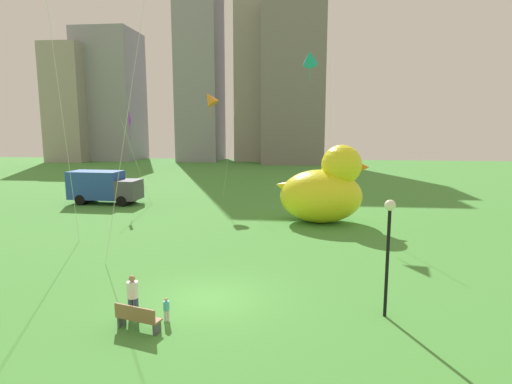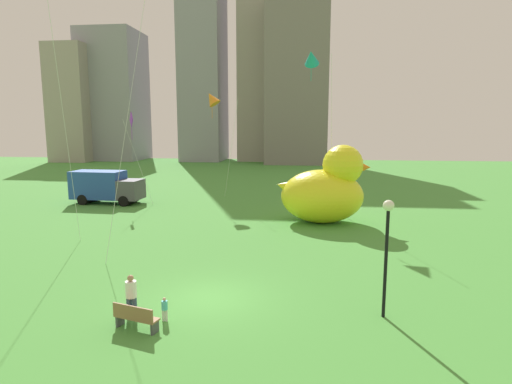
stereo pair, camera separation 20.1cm
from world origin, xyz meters
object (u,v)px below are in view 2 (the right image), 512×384
at_px(box_truck, 106,187).
at_px(park_bench, 135,317).
at_px(kite_purple, 132,122).
at_px(person_child, 165,308).
at_px(kite_orange, 212,99).
at_px(lamppost, 387,235).
at_px(kite_teal, 311,58).
at_px(person_adult, 131,294).
at_px(giant_inflatable_duck, 325,190).

bearing_deg(box_truck, park_bench, -62.08).
relative_size(park_bench, kite_purple, 0.21).
bearing_deg(person_child, kite_orange, 98.24).
relative_size(park_bench, lamppost, 0.39).
distance_m(park_bench, kite_teal, 24.08).
xyz_separation_m(person_adult, person_child, (1.23, -0.09, -0.40)).
bearing_deg(kite_orange, park_bench, -83.73).
height_order(person_adult, person_child, person_adult).
distance_m(person_adult, giant_inflatable_duck, 17.74).
relative_size(park_bench, kite_orange, 0.17).
xyz_separation_m(lamppost, kite_teal, (-2.53, 18.44, 8.76)).
xyz_separation_m(person_child, kite_purple, (-9.86, 21.36, 6.54)).
bearing_deg(lamppost, kite_purple, 131.02).
distance_m(person_child, box_truck, 24.82).
xyz_separation_m(park_bench, person_child, (0.76, 0.76, 0.01)).
bearing_deg(kite_purple, kite_orange, 22.23).
bearing_deg(kite_orange, box_truck, -164.22).
relative_size(park_bench, person_child, 1.91).
distance_m(person_adult, lamppost, 9.21).
relative_size(park_bench, person_adult, 1.04).
distance_m(park_bench, person_child, 1.07).
xyz_separation_m(park_bench, box_truck, (-11.75, 22.17, 0.97)).
xyz_separation_m(person_adult, lamppost, (8.89, 1.14, 2.14)).
height_order(person_adult, kite_orange, kite_orange).
relative_size(person_adult, lamppost, 0.38).
xyz_separation_m(giant_inflatable_duck, kite_teal, (-1.11, 3.55, 9.45)).
bearing_deg(kite_purple, lamppost, -48.98).
relative_size(person_child, box_truck, 0.14).
xyz_separation_m(lamppost, kite_purple, (-17.51, 20.13, 4.00)).
distance_m(giant_inflatable_duck, kite_orange, 14.21).
distance_m(lamppost, box_truck, 28.57).
bearing_deg(person_child, person_adult, 175.64).
height_order(box_truck, kite_orange, kite_orange).
xyz_separation_m(kite_teal, kite_orange, (-8.60, 4.30, -2.67)).
bearing_deg(person_child, lamppost, 9.16).
height_order(person_adult, giant_inflatable_duck, giant_inflatable_duck).
bearing_deg(park_bench, person_adult, 119.28).
height_order(giant_inflatable_duck, kite_purple, kite_purple).
relative_size(giant_inflatable_duck, kite_purple, 0.83).
bearing_deg(giant_inflatable_duck, person_child, -111.16).
height_order(kite_teal, kite_orange, kite_teal).
bearing_deg(kite_teal, giant_inflatable_duck, -72.61).
bearing_deg(person_adult, box_truck, 117.87).
height_order(giant_inflatable_duck, lamppost, giant_inflatable_duck).
bearing_deg(park_bench, person_child, 45.10).
bearing_deg(giant_inflatable_duck, lamppost, -84.57).
xyz_separation_m(park_bench, kite_teal, (5.88, 20.43, 11.30)).
relative_size(person_child, giant_inflatable_duck, 0.13).
xyz_separation_m(person_adult, kite_purple, (-8.62, 21.27, 6.14)).
height_order(person_adult, kite_purple, kite_purple).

